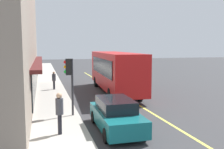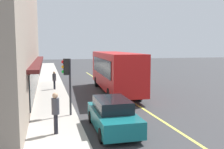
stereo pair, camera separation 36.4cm
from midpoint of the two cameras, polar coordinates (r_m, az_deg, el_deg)
name	(u,v)px [view 1 (the left image)]	position (r m, az deg, el deg)	size (l,w,h in m)	color
ground	(119,93)	(21.65, 1.09, -4.29)	(120.00, 120.00, 0.00)	#38383A
sidewalk	(52,96)	(20.75, -14.07, -4.74)	(80.00, 2.55, 0.15)	#B2ADA3
lane_centre_stripe	(119,93)	(21.65, 1.09, -4.28)	(36.00, 0.16, 0.01)	#D8D14C
bus	(115,70)	(21.72, 0.15, 1.04)	(11.25, 3.14, 3.50)	red
traffic_light	(69,73)	(14.05, -10.46, 0.25)	(0.30, 0.52, 3.20)	#2D2D33
car_teal	(116,115)	(12.12, 0.06, -9.26)	(4.33, 1.92, 1.52)	#14666B
pedestrian_by_curb	(54,79)	(23.17, -13.57, -0.95)	(0.34, 0.34, 1.63)	black
pedestrian_waiting	(59,109)	(11.32, -12.83, -7.74)	(0.34, 0.34, 1.86)	black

